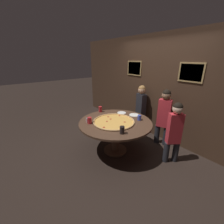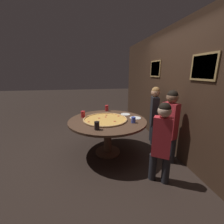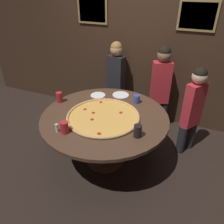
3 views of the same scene
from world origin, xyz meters
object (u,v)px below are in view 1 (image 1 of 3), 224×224
drink_cup_near_left (90,120)px  drink_cup_far_left (139,118)px  giant_pizza (114,121)px  dining_table (115,127)px  diner_far_right (141,107)px  drink_cup_front_edge (122,130)px  diner_centre_back (174,130)px  white_plate_beside_cup (134,115)px  drink_cup_far_right (100,109)px  diner_far_left (164,114)px  condiment_shaker (87,120)px  white_plate_left_side (122,113)px

drink_cup_near_left → drink_cup_far_left: 1.08m
giant_pizza → drink_cup_near_left: bearing=-119.8°
dining_table → drink_cup_far_left: drink_cup_far_left is taller
drink_cup_far_left → diner_far_right: 0.90m
drink_cup_front_edge → diner_centre_back: bearing=61.9°
white_plate_beside_cup → diner_centre_back: (1.00, 0.08, -0.02)m
drink_cup_far_right → diner_far_left: (1.17, 1.02, -0.03)m
drink_cup_front_edge → diner_centre_back: (0.49, 0.92, -0.09)m
condiment_shaker → dining_table: bearing=56.0°
white_plate_beside_cup → giant_pizza: bearing=-89.1°
diner_far_right → drink_cup_far_left: bearing=144.2°
drink_cup_far_right → condiment_shaker: drink_cup_far_right is taller
dining_table → diner_centre_back: 1.20m
giant_pizza → diner_far_left: diner_far_left is taller
drink_cup_near_left → diner_far_right: diner_far_right is taller
white_plate_beside_cup → dining_table: bearing=-88.8°
drink_cup_far_left → diner_far_right: diner_far_right is taller
condiment_shaker → diner_far_left: diner_far_left is taller
drink_cup_far_right → white_plate_beside_cup: size_ratio=0.59×
drink_cup_far_right → white_plate_beside_cup: drink_cup_far_right is taller
drink_cup_near_left → white_plate_left_side: drink_cup_near_left is taller
dining_table → white_plate_beside_cup: white_plate_beside_cup is taller
diner_centre_back → dining_table: bearing=-21.6°
drink_cup_far_right → white_plate_left_side: 0.55m
drink_cup_far_right → white_plate_left_side: bearing=43.2°
diner_centre_back → diner_far_right: (-1.29, 0.48, 0.05)m
white_plate_beside_cup → diner_far_left: size_ratio=0.17×
white_plate_left_side → drink_cup_far_left: bearing=0.2°
giant_pizza → diner_centre_back: (0.99, 0.71, -0.03)m
condiment_shaker → white_plate_beside_cup: bearing=73.3°
drink_cup_front_edge → diner_far_left: (-0.04, 1.35, -0.03)m
diner_far_left → white_plate_beside_cup: bearing=24.6°
diner_centre_back → drink_cup_near_left: bearing=-12.8°
dining_table → drink_cup_front_edge: (0.49, -0.25, 0.20)m
drink_cup_front_edge → diner_far_left: diner_far_left is taller
drink_cup_far_left → diner_far_left: bearing=73.3°
white_plate_left_side → drink_cup_near_left: bearing=-86.6°
diner_far_left → diner_centre_back: bearing=118.2°
white_plate_beside_cup → drink_cup_near_left: bearing=-102.7°
giant_pizza → diner_far_left: size_ratio=0.65×
drink_cup_far_left → white_plate_beside_cup: bearing=154.5°
white_plate_beside_cup → condiment_shaker: bearing=-106.7°
white_plate_left_side → diner_far_left: size_ratio=0.16×
drink_cup_far_right → diner_far_right: (0.40, 1.07, -0.04)m
drink_cup_far_left → diner_far_right: bearing=129.5°
giant_pizza → diner_far_right: (-0.30, 1.20, 0.01)m
diner_far_left → diner_far_right: 0.76m
condiment_shaker → diner_far_left: 1.79m
drink_cup_far_right → condiment_shaker: bearing=-58.2°
dining_table → white_plate_left_side: (-0.31, 0.46, 0.14)m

